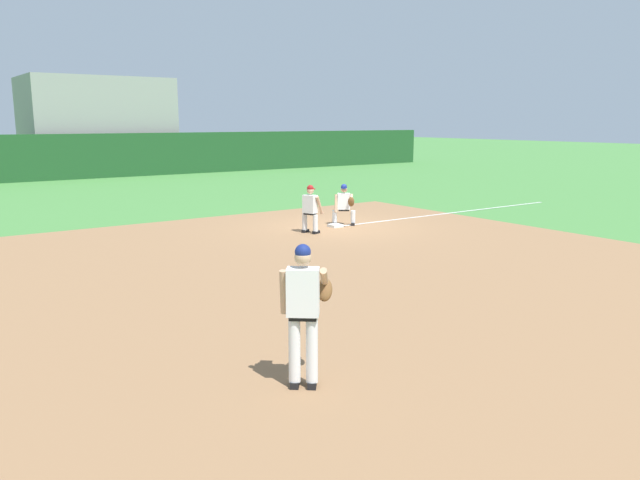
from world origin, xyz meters
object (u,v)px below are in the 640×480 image
at_px(baseball, 322,276).
at_px(baserunner, 310,207).
at_px(first_base_bag, 335,226).
at_px(pitcher, 305,307).
at_px(first_baseman, 344,203).

xyz_separation_m(baseball, baserunner, (2.86, 4.66, 0.76)).
bearing_deg(first_base_bag, pitcher, -128.33).
bearing_deg(baseball, baserunner, 58.49).
bearing_deg(pitcher, baseball, 52.39).
bearing_deg(baserunner, baseball, -121.51).
distance_m(pitcher, baserunner, 11.03).
bearing_deg(pitcher, baserunner, 55.41).
relative_size(pitcher, first_baseman, 1.39).
height_order(pitcher, first_baseman, pitcher).
bearing_deg(first_baseman, baserunner, -162.48).
distance_m(baseball, first_baseman, 6.94).
height_order(first_base_bag, pitcher, pitcher).
distance_m(baseball, baserunner, 5.52).
bearing_deg(first_baseman, baseball, -131.21).
bearing_deg(first_base_bag, baseball, -128.94).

